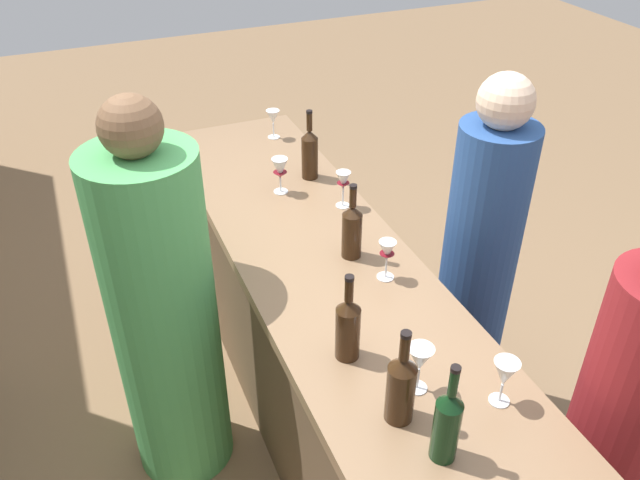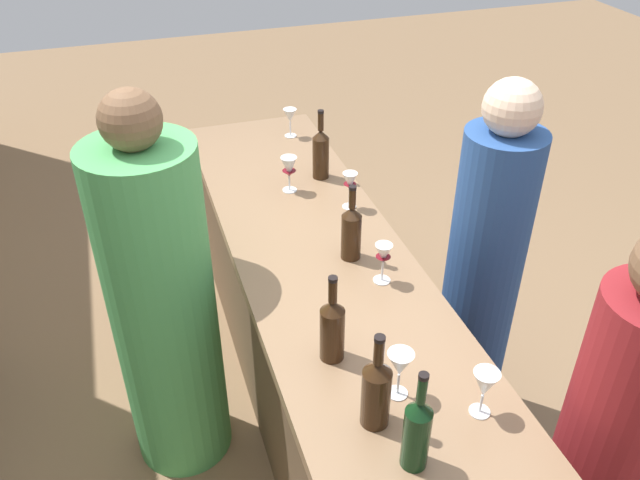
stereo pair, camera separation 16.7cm
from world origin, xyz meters
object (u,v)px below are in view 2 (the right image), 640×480
(wine_bottle_second_right_amber_brown, at_px, (351,231))
(wine_glass_near_left, at_px, (350,183))
(wine_bottle_rightmost_amber_brown, at_px, (321,152))
(person_center_guest, at_px, (482,277))
(wine_glass_far_left, at_px, (383,256))
(wine_glass_near_right, at_px, (290,117))
(person_left_guest, at_px, (605,456))
(wine_glass_far_right, at_px, (400,365))
(wine_bottle_leftmost_dark_green, at_px, (417,431))
(wine_bottle_second_left_amber_brown, at_px, (376,391))
(wine_glass_near_center, at_px, (485,385))
(person_right_guest, at_px, (164,311))
(wine_bottle_center_amber_brown, at_px, (332,328))
(wine_glass_far_center, at_px, (289,169))

(wine_bottle_second_right_amber_brown, relative_size, wine_glass_near_left, 1.88)
(wine_bottle_rightmost_amber_brown, relative_size, person_center_guest, 0.20)
(wine_glass_far_left, bearing_deg, wine_glass_near_right, -0.68)
(person_left_guest, bearing_deg, wine_glass_near_right, -66.93)
(wine_glass_far_right, bearing_deg, wine_bottle_rightmost_amber_brown, -8.21)
(wine_bottle_leftmost_dark_green, distance_m, wine_bottle_second_left_amber_brown, 0.16)
(wine_bottle_second_right_amber_brown, bearing_deg, wine_glass_near_center, -173.78)
(wine_bottle_second_right_amber_brown, distance_m, wine_glass_far_right, 0.68)
(wine_bottle_leftmost_dark_green, xyz_separation_m, wine_bottle_rightmost_amber_brown, (1.53, -0.24, 0.00))
(person_right_guest, bearing_deg, wine_bottle_second_left_amber_brown, -44.12)
(wine_bottle_center_amber_brown, height_order, person_right_guest, person_right_guest)
(wine_glass_near_center, bearing_deg, wine_bottle_leftmost_dark_green, 111.16)
(wine_bottle_center_amber_brown, relative_size, person_left_guest, 0.20)
(wine_bottle_leftmost_dark_green, height_order, wine_bottle_second_right_amber_brown, wine_bottle_leftmost_dark_green)
(wine_glass_near_right, height_order, person_center_guest, person_center_guest)
(wine_bottle_leftmost_dark_green, relative_size, wine_glass_near_center, 2.09)
(wine_glass_near_left, xyz_separation_m, wine_glass_near_center, (-1.14, 0.03, -0.01))
(wine_bottle_rightmost_amber_brown, bearing_deg, wine_glass_near_right, 1.76)
(wine_glass_near_left, bearing_deg, wine_glass_far_center, 43.49)
(wine_bottle_second_right_amber_brown, distance_m, wine_glass_far_center, 0.55)
(wine_glass_far_left, bearing_deg, wine_bottle_center_amber_brown, 136.42)
(wine_bottle_second_right_amber_brown, distance_m, wine_glass_far_left, 0.18)
(wine_glass_far_right, bearing_deg, wine_bottle_second_right_amber_brown, -8.67)
(wine_bottle_second_left_amber_brown, relative_size, wine_bottle_center_amber_brown, 1.02)
(wine_bottle_second_right_amber_brown, bearing_deg, wine_bottle_second_left_amber_brown, 164.80)
(wine_glass_near_left, height_order, person_right_guest, person_right_guest)
(wine_glass_far_right, bearing_deg, wine_glass_far_left, -17.45)
(wine_bottle_second_left_amber_brown, relative_size, wine_bottle_rightmost_amber_brown, 0.97)
(wine_bottle_leftmost_dark_green, distance_m, wine_bottle_rightmost_amber_brown, 1.54)
(wine_bottle_leftmost_dark_green, bearing_deg, wine_bottle_center_amber_brown, 10.02)
(wine_bottle_second_left_amber_brown, relative_size, wine_glass_far_left, 2.01)
(wine_bottle_second_left_amber_brown, xyz_separation_m, wine_glass_far_left, (0.57, -0.26, -0.01))
(wine_bottle_center_amber_brown, bearing_deg, wine_glass_near_left, -23.37)
(wine_glass_near_center, height_order, wine_glass_far_center, wine_glass_far_center)
(wine_glass_near_right, bearing_deg, wine_bottle_center_amber_brown, 168.95)
(wine_bottle_leftmost_dark_green, bearing_deg, wine_glass_near_left, -12.52)
(wine_glass_far_left, distance_m, person_center_guest, 0.59)
(wine_glass_far_right, height_order, person_left_guest, person_left_guest)
(wine_bottle_rightmost_amber_brown, relative_size, wine_glass_near_center, 2.10)
(wine_glass_near_right, distance_m, wine_glass_far_right, 1.76)
(wine_bottle_second_left_amber_brown, bearing_deg, wine_glass_far_right, -54.48)
(wine_glass_near_left, bearing_deg, person_center_guest, -131.82)
(wine_glass_far_center, distance_m, person_left_guest, 1.60)
(wine_glass_near_left, relative_size, wine_glass_far_center, 1.00)
(wine_bottle_second_left_amber_brown, distance_m, wine_glass_far_right, 0.12)
(wine_bottle_second_left_amber_brown, xyz_separation_m, wine_glass_far_center, (1.29, -0.12, -0.01))
(wine_glass_far_right, relative_size, person_right_guest, 0.10)
(wine_glass_near_center, distance_m, wine_glass_far_right, 0.23)
(wine_bottle_second_left_amber_brown, distance_m, person_left_guest, 0.77)
(wine_bottle_leftmost_dark_green, bearing_deg, wine_glass_near_center, -68.84)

